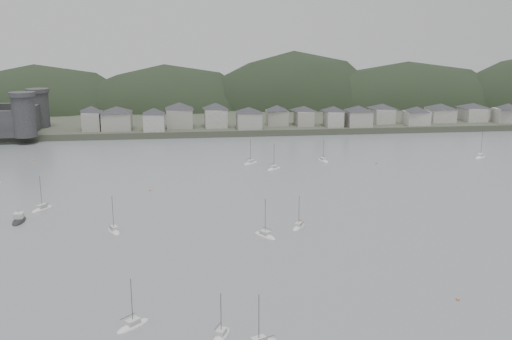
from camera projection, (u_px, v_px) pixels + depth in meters
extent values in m
plane|color=slate|center=(307.00, 288.00, 112.02)|extent=(900.00, 900.00, 0.00)
cube|color=#383D2D|center=(214.00, 104.00, 396.54)|extent=(900.00, 250.00, 3.00)
ellipsoid|color=black|center=(39.00, 129.00, 362.86)|extent=(138.98, 92.48, 81.13)
ellipsoid|color=black|center=(166.00, 126.00, 373.67)|extent=(132.08, 90.41, 79.74)
ellipsoid|color=black|center=(293.00, 128.00, 384.87)|extent=(133.88, 88.37, 101.41)
ellipsoid|color=black|center=(405.00, 123.00, 389.02)|extent=(165.81, 81.78, 82.55)
cylinder|color=#302F32|center=(24.00, 117.00, 257.93)|extent=(10.00, 10.00, 18.00)
cylinder|color=#302F32|center=(39.00, 110.00, 285.08)|extent=(10.00, 10.00, 17.00)
cube|color=#302F32|center=(32.00, 119.00, 272.13)|extent=(3.50, 30.00, 12.00)
cube|color=#9F9C92|center=(92.00, 121.00, 277.83)|extent=(8.34, 12.91, 8.59)
pyramid|color=#27262B|center=(92.00, 109.00, 276.52)|extent=(15.78, 15.78, 3.01)
cube|color=#9F9C92|center=(117.00, 121.00, 278.72)|extent=(13.68, 13.35, 8.36)
pyramid|color=#27262B|center=(116.00, 109.00, 277.44)|extent=(20.07, 20.07, 2.93)
cube|color=gray|center=(154.00, 122.00, 275.88)|extent=(9.78, 10.20, 8.08)
pyramid|color=#27262B|center=(154.00, 111.00, 274.64)|extent=(14.83, 14.83, 2.83)
cube|color=#9F9C92|center=(180.00, 118.00, 286.59)|extent=(12.59, 13.33, 9.09)
pyramid|color=#27262B|center=(179.00, 106.00, 285.20)|extent=(19.24, 19.24, 3.18)
cube|color=gray|center=(216.00, 118.00, 287.38)|extent=(10.74, 12.17, 8.87)
pyramid|color=#27262B|center=(216.00, 106.00, 286.02)|extent=(17.01, 17.01, 3.10)
cube|color=#9F9C92|center=(249.00, 120.00, 283.15)|extent=(11.63, 12.09, 7.69)
pyramid|color=#27262B|center=(249.00, 110.00, 281.97)|extent=(17.61, 17.61, 2.69)
cube|color=#9F9C92|center=(277.00, 118.00, 293.49)|extent=(10.37, 9.35, 7.44)
pyramid|color=#27262B|center=(277.00, 108.00, 292.35)|extent=(14.65, 14.65, 2.60)
cube|color=#9F9C92|center=(304.00, 118.00, 292.89)|extent=(8.24, 12.20, 7.22)
pyramid|color=#27262B|center=(304.00, 108.00, 291.78)|extent=(15.17, 15.17, 2.53)
cube|color=gray|center=(333.00, 119.00, 289.56)|extent=(8.06, 10.91, 7.46)
pyramid|color=#27262B|center=(334.00, 109.00, 288.41)|extent=(14.08, 14.08, 2.61)
cube|color=#9F9C92|center=(358.00, 119.00, 289.66)|extent=(11.73, 11.78, 7.66)
pyramid|color=#27262B|center=(359.00, 108.00, 288.48)|extent=(17.46, 17.46, 2.68)
cube|color=gray|center=(382.00, 116.00, 301.21)|extent=(10.19, 13.02, 7.33)
pyramid|color=#27262B|center=(382.00, 106.00, 300.09)|extent=(17.23, 17.23, 2.57)
cube|color=gray|center=(416.00, 118.00, 294.61)|extent=(11.70, 9.81, 6.88)
pyramid|color=#27262B|center=(417.00, 109.00, 293.56)|extent=(15.97, 15.97, 2.41)
cube|color=gray|center=(440.00, 115.00, 305.27)|extent=(12.83, 12.48, 7.00)
pyramid|color=#27262B|center=(441.00, 106.00, 304.20)|extent=(18.79, 18.79, 2.45)
cube|color=gray|center=(473.00, 114.00, 308.10)|extent=(11.07, 13.50, 6.97)
pyramid|color=#27262B|center=(473.00, 105.00, 307.03)|extent=(18.25, 18.25, 2.44)
cube|color=gray|center=(508.00, 115.00, 302.56)|extent=(13.75, 9.12, 7.34)
pyramid|color=#27262B|center=(509.00, 106.00, 301.43)|extent=(16.97, 16.97, 2.57)
ellipsoid|color=silver|center=(251.00, 163.00, 219.92)|extent=(7.09, 6.86, 1.50)
cube|color=beige|center=(251.00, 161.00, 219.69)|extent=(3.03, 2.99, 0.70)
cylinder|color=#3F3F42|center=(251.00, 151.00, 218.83)|extent=(0.12, 0.12, 9.34)
cylinder|color=#3F3F42|center=(248.00, 159.00, 220.33)|extent=(2.52, 2.38, 0.10)
ellipsoid|color=silver|center=(299.00, 228.00, 146.86)|extent=(5.24, 6.55, 1.29)
cube|color=beige|center=(299.00, 224.00, 146.65)|extent=(2.42, 2.67, 0.70)
cylinder|color=#3F3F42|center=(299.00, 212.00, 145.91)|extent=(0.12, 0.12, 8.08)
cylinder|color=#3F3F42|center=(302.00, 223.00, 145.66)|extent=(1.66, 2.50, 0.10)
ellipsoid|color=silver|center=(221.00, 336.00, 93.85)|extent=(4.32, 6.13, 1.18)
cube|color=beige|center=(221.00, 331.00, 93.65)|extent=(2.08, 2.43, 0.70)
cylinder|color=#3F3F42|center=(221.00, 315.00, 92.98)|extent=(0.12, 0.12, 7.38)
cylinder|color=#3F3F42|center=(218.00, 326.00, 94.38)|extent=(1.27, 2.43, 0.10)
ellipsoid|color=silver|center=(42.00, 209.00, 162.01)|extent=(6.22, 7.57, 1.50)
cube|color=beige|center=(42.00, 206.00, 161.77)|extent=(2.85, 3.11, 0.70)
cylinder|color=#3F3F42|center=(41.00, 193.00, 160.91)|extent=(0.12, 0.12, 9.40)
cylinder|color=#3F3F42|center=(44.00, 205.00, 160.67)|extent=(1.99, 2.86, 0.10)
ellipsoid|color=silver|center=(274.00, 169.00, 210.71)|extent=(6.91, 6.75, 1.46)
cube|color=beige|center=(274.00, 166.00, 210.48)|extent=(2.97, 2.93, 0.70)
cylinder|color=#3F3F42|center=(274.00, 156.00, 209.64)|extent=(0.12, 0.12, 9.15)
cylinder|color=#3F3F42|center=(271.00, 164.00, 211.11)|extent=(2.45, 2.35, 0.10)
ellipsoid|color=silver|center=(480.00, 157.00, 230.83)|extent=(8.48, 8.33, 1.80)
cube|color=beige|center=(481.00, 154.00, 230.55)|extent=(3.64, 3.61, 0.70)
cylinder|color=#3F3F42|center=(482.00, 143.00, 229.51)|extent=(0.12, 0.12, 11.25)
cylinder|color=#3F3F42|center=(477.00, 153.00, 231.37)|extent=(2.98, 2.89, 0.10)
ellipsoid|color=silver|center=(133.00, 327.00, 97.03)|extent=(6.34, 6.22, 1.35)
cube|color=beige|center=(133.00, 321.00, 96.81)|extent=(2.72, 2.70, 0.70)
cylinder|color=#3F3F42|center=(132.00, 302.00, 96.04)|extent=(0.12, 0.12, 8.41)
cylinder|color=#3F3F42|center=(128.00, 316.00, 97.38)|extent=(2.25, 2.17, 0.10)
ellipsoid|color=silver|center=(265.00, 236.00, 140.48)|extent=(5.99, 7.54, 1.48)
cube|color=beige|center=(265.00, 232.00, 140.25)|extent=(2.77, 3.07, 0.70)
cylinder|color=#3F3F42|center=(265.00, 217.00, 139.40)|extent=(0.12, 0.12, 9.28)
cylinder|color=#3F3F42|center=(267.00, 228.00, 141.30)|extent=(1.88, 2.87, 0.10)
cube|color=beige|center=(259.00, 340.00, 90.95)|extent=(2.77, 2.32, 0.70)
cylinder|color=#3F3F42|center=(259.00, 320.00, 90.18)|extent=(0.12, 0.12, 8.47)
cylinder|color=#3F3F42|center=(266.00, 338.00, 90.49)|extent=(2.83, 1.32, 0.10)
ellipsoid|color=silver|center=(323.00, 161.00, 224.29)|extent=(4.01, 7.65, 1.46)
cube|color=beige|center=(323.00, 158.00, 224.05)|extent=(2.17, 2.87, 0.70)
cylinder|color=#3F3F42|center=(323.00, 149.00, 223.22)|extent=(0.12, 0.12, 9.13)
cylinder|color=#3F3F42|center=(323.00, 156.00, 225.20)|extent=(0.88, 3.22, 0.10)
ellipsoid|color=silver|center=(114.00, 231.00, 143.93)|extent=(4.75, 7.48, 1.43)
cube|color=beige|center=(114.00, 228.00, 143.70)|extent=(2.38, 2.90, 0.70)
cylinder|color=#3F3F42|center=(113.00, 214.00, 142.88)|extent=(0.12, 0.12, 8.92)
cylinder|color=#3F3F42|center=(111.00, 227.00, 142.36)|extent=(1.27, 3.02, 0.10)
ellipsoid|color=black|center=(19.00, 221.00, 151.79)|extent=(2.96, 8.19, 1.80)
cube|color=beige|center=(19.00, 216.00, 151.44)|extent=(2.30, 2.46, 1.40)
cylinder|color=#3F3F42|center=(18.00, 212.00, 151.23)|extent=(0.10, 0.10, 1.20)
sphere|color=#C87742|center=(376.00, 163.00, 220.06)|extent=(0.70, 0.70, 0.70)
sphere|color=#C87742|center=(300.00, 220.00, 152.45)|extent=(0.70, 0.70, 0.70)
sphere|color=#C87742|center=(458.00, 299.00, 106.86)|extent=(0.70, 0.70, 0.70)
sphere|color=#C87742|center=(150.00, 190.00, 181.80)|extent=(0.70, 0.70, 0.70)
sphere|color=#C87742|center=(34.00, 160.00, 224.88)|extent=(0.70, 0.70, 0.70)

